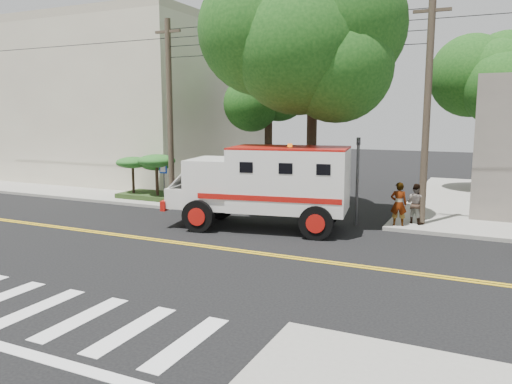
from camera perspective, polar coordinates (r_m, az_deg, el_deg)
The scene contains 14 objects.
ground at distance 17.41m, azimuth -5.58°, elevation -6.23°, with size 100.00×100.00×0.00m, color black.
sidewalk_nw at distance 35.91m, azimuth -13.11°, elevation 1.56°, with size 17.00×17.00×0.15m, color gray.
building_left at distance 38.06m, azimuth -14.37°, elevation 9.58°, with size 16.00×14.00×10.00m, color #B9AF98.
utility_pole_left at distance 24.89m, azimuth -9.81°, elevation 8.71°, with size 0.28×0.28×9.00m, color #382D23.
utility_pole_right at distance 20.75m, azimuth 18.93°, elevation 8.34°, with size 0.28×0.28×9.00m, color #382D23.
tree_main at distance 21.85m, azimuth 7.42°, elevation 15.85°, with size 6.08×5.70×9.85m.
tree_left at distance 28.57m, azimuth 1.87°, elevation 11.31°, with size 4.48×4.20×7.70m.
tree_right at distance 30.22m, azimuth 26.07°, elevation 10.99°, with size 4.80×4.50×8.20m.
traffic_signal at distance 20.72m, azimuth 11.54°, elevation 2.34°, with size 0.15×0.18×3.60m.
accessibility_sign at distance 25.58m, azimuth -10.50°, elevation 1.65°, with size 0.45×0.10×2.02m.
palm_planter at distance 26.64m, azimuth -12.12°, elevation 2.50°, with size 3.52×2.63×2.36m.
armored_truck at distance 19.71m, azimuth 1.19°, elevation 1.13°, with size 7.54×3.90×3.28m.
pedestrian_a at distance 20.46m, azimuth 15.99°, elevation -1.32°, with size 0.64×0.42×1.74m, color gray.
pedestrian_b at distance 21.10m, azimuth 17.79°, elevation -1.27°, with size 0.79×0.61×1.62m, color gray.
Camera 1 is at (8.65, -14.41, 4.54)m, focal length 35.00 mm.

